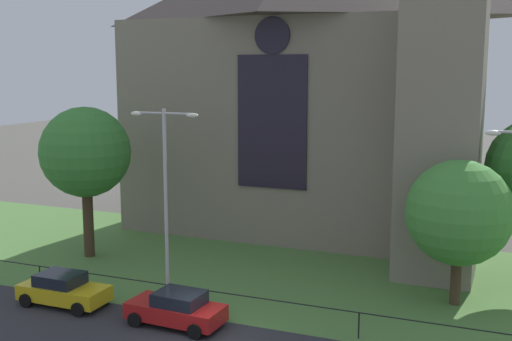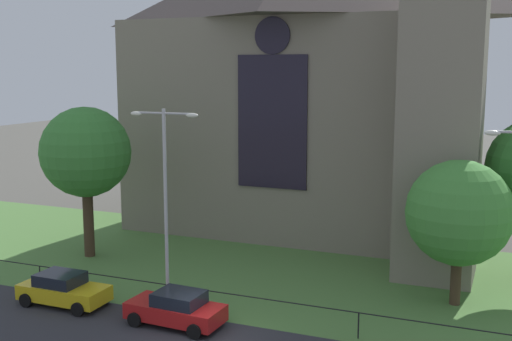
% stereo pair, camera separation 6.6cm
% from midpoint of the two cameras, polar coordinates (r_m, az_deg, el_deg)
% --- Properties ---
extents(ground, '(160.00, 160.00, 0.00)m').
position_cam_midpoint_polar(ground, '(35.57, 2.55, -8.75)').
color(ground, '#56544C').
extents(grass_verge, '(120.00, 20.00, 0.01)m').
position_cam_midpoint_polar(grass_verge, '(33.78, 1.39, -9.71)').
color(grass_verge, '#517F3D').
rests_on(grass_verge, ground).
extents(church_building, '(23.20, 16.20, 26.00)m').
position_cam_midpoint_polar(church_building, '(43.13, 4.96, 8.25)').
color(church_building, gray).
rests_on(church_building, ground).
extents(iron_railing, '(32.60, 0.07, 1.13)m').
position_cam_midpoint_polar(iron_railing, '(29.65, -6.64, -10.51)').
color(iron_railing, black).
rests_on(iron_railing, ground).
extents(tree_left_near, '(5.19, 5.19, 8.76)m').
position_cam_midpoint_polar(tree_left_near, '(37.85, -15.04, 1.54)').
color(tree_left_near, '#423021').
rests_on(tree_left_near, ground).
extents(tree_right_near, '(4.88, 4.88, 6.82)m').
position_cam_midpoint_polar(tree_right_near, '(30.68, 17.62, -3.63)').
color(tree_right_near, '#423021').
rests_on(tree_right_near, ground).
extents(streetlamp_near, '(3.37, 0.26, 9.16)m').
position_cam_midpoint_polar(streetlamp_near, '(28.67, -8.15, -1.35)').
color(streetlamp_near, '#B2B2B7').
rests_on(streetlamp_near, ground).
extents(parked_car_yellow, '(4.20, 2.03, 1.51)m').
position_cam_midpoint_polar(parked_car_yellow, '(31.48, -16.88, -10.12)').
color(parked_car_yellow, gold).
rests_on(parked_car_yellow, ground).
extents(parked_car_red, '(4.28, 2.18, 1.51)m').
position_cam_midpoint_polar(parked_car_red, '(28.13, -7.17, -12.14)').
color(parked_car_red, '#B21919').
rests_on(parked_car_red, ground).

